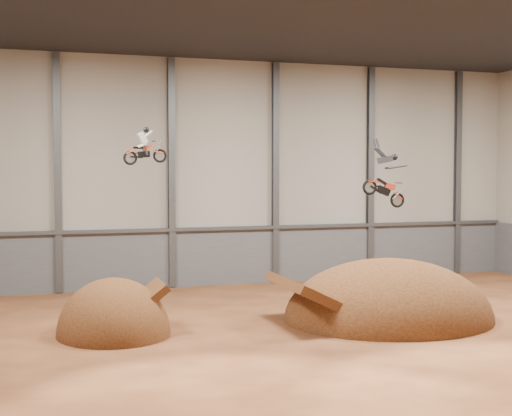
{
  "coord_description": "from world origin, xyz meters",
  "views": [
    {
      "loc": [
        -11.53,
        -27.93,
        7.13
      ],
      "look_at": [
        -1.39,
        4.0,
        5.38
      ],
      "focal_mm": 50.0,
      "sensor_mm": 36.0,
      "label": 1
    }
  ],
  "objects": [
    {
      "name": "floor",
      "position": [
        0.0,
        0.0,
        0.0
      ],
      "size": [
        40.0,
        40.0,
        0.0
      ],
      "primitive_type": "plane",
      "color": "#502815",
      "rests_on": "ground"
    },
    {
      "name": "back_wall",
      "position": [
        0.0,
        15.0,
        7.0
      ],
      "size": [
        40.0,
        0.1,
        14.0
      ],
      "primitive_type": "cube",
      "color": "#9E998C",
      "rests_on": "ground"
    },
    {
      "name": "ceiling",
      "position": [
        0.0,
        0.0,
        14.0
      ],
      "size": [
        40.0,
        40.0,
        0.0
      ],
      "primitive_type": "plane",
      "color": "black",
      "rests_on": "back_wall"
    },
    {
      "name": "lower_band_back",
      "position": [
        0.0,
        14.9,
        1.75
      ],
      "size": [
        39.8,
        0.18,
        3.5
      ],
      "primitive_type": "cube",
      "color": "#57585F",
      "rests_on": "ground"
    },
    {
      "name": "steel_rail",
      "position": [
        0.0,
        14.75,
        3.55
      ],
      "size": [
        39.8,
        0.35,
        0.2
      ],
      "primitive_type": "cube",
      "color": "#47494F",
      "rests_on": "lower_band_back"
    },
    {
      "name": "steel_column_1",
      "position": [
        -10.0,
        14.8,
        7.0
      ],
      "size": [
        0.4,
        0.36,
        13.9
      ],
      "primitive_type": "cube",
      "color": "#47494F",
      "rests_on": "ground"
    },
    {
      "name": "steel_column_2",
      "position": [
        -3.33,
        14.8,
        7.0
      ],
      "size": [
        0.4,
        0.36,
        13.9
      ],
      "primitive_type": "cube",
      "color": "#47494F",
      "rests_on": "ground"
    },
    {
      "name": "steel_column_3",
      "position": [
        3.33,
        14.8,
        7.0
      ],
      "size": [
        0.4,
        0.36,
        13.9
      ],
      "primitive_type": "cube",
      "color": "#47494F",
      "rests_on": "ground"
    },
    {
      "name": "steel_column_4",
      "position": [
        10.0,
        14.8,
        7.0
      ],
      "size": [
        0.4,
        0.36,
        13.9
      ],
      "primitive_type": "cube",
      "color": "#47494F",
      "rests_on": "ground"
    },
    {
      "name": "steel_column_5",
      "position": [
        16.67,
        14.8,
        7.0
      ],
      "size": [
        0.4,
        0.36,
        13.9
      ],
      "primitive_type": "cube",
      "color": "#47494F",
      "rests_on": "ground"
    },
    {
      "name": "takeoff_ramp",
      "position": [
        -8.14,
        3.27,
        0.0
      ],
      "size": [
        4.92,
        5.68,
        4.92
      ],
      "primitive_type": "ellipsoid",
      "color": "#3D1F0F",
      "rests_on": "ground"
    },
    {
      "name": "landing_ramp",
      "position": [
        4.76,
        2.36,
        0.0
      ],
      "size": [
        10.16,
        8.99,
        5.86
      ],
      "primitive_type": "ellipsoid",
      "color": "#3D1F0F",
      "rests_on": "ground"
    },
    {
      "name": "fmx_rider_a",
      "position": [
        -6.47,
        4.64,
        8.36
      ],
      "size": [
        2.19,
        0.92,
        1.96
      ],
      "primitive_type": null,
      "rotation": [
        0.0,
        -0.08,
        0.08
      ],
      "color": "#E14F1D"
    },
    {
      "name": "fmx_rider_b",
      "position": [
        5.2,
        4.11,
        7.01
      ],
      "size": [
        4.05,
        1.1,
        3.78
      ],
      "primitive_type": null,
      "rotation": [
        0.0,
        0.41,
        -0.05
      ],
      "color": "red"
    }
  ]
}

